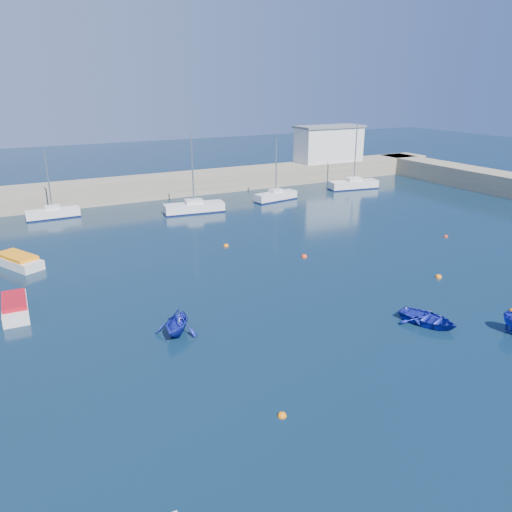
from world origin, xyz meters
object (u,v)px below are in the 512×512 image
sailboat_6 (194,207)px  sailboat_8 (353,184)px  motorboat_1 (15,306)px  motorboat_2 (17,261)px  harbor_office (329,145)px  sailboat_5 (53,213)px  sailboat_7 (276,196)px  dinghy_left (177,322)px  dinghy_center (428,319)px

sailboat_6 → sailboat_8: bearing=-77.9°
motorboat_1 → motorboat_2: size_ratio=0.84×
harbor_office → sailboat_6: (-25.77, -10.29, -4.50)m
sailboat_5 → sailboat_6: (14.39, -4.88, 0.05)m
sailboat_7 → sailboat_8: sailboat_8 is taller
dinghy_left → sailboat_7: bearing=86.5°
motorboat_1 → dinghy_left: size_ratio=1.49×
sailboat_5 → dinghy_left: (2.96, -31.41, 0.21)m
harbor_office → motorboat_2: size_ratio=1.96×
sailboat_8 → sailboat_7: bearing=104.3°
sailboat_5 → sailboat_6: sailboat_6 is taller
sailboat_5 → dinghy_center: (16.79, -37.41, -0.19)m
motorboat_2 → sailboat_7: bearing=-7.5°
harbor_office → dinghy_center: bearing=-118.6°
sailboat_6 → sailboat_7: 11.25m
sailboat_6 → sailboat_8: size_ratio=0.97×
sailboat_5 → motorboat_2: 15.23m
harbor_office → sailboat_8: sailboat_8 is taller
sailboat_8 → motorboat_2: (-43.18, -11.89, -0.15)m
harbor_office → dinghy_left: (-37.20, -36.82, -4.34)m
harbor_office → motorboat_2: bearing=-155.9°
sailboat_7 → sailboat_8: bearing=-93.6°
motorboat_1 → dinghy_center: 25.76m
sailboat_8 → dinghy_center: (-21.94, -34.74, -0.26)m
dinghy_center → dinghy_left: dinghy_left is taller
sailboat_5 → sailboat_6: size_ratio=0.83×
motorboat_2 → dinghy_left: 18.41m
sailboat_6 → dinghy_left: sailboat_6 is taller
sailboat_8 → motorboat_2: bearing=114.3°
sailboat_6 → sailboat_8: (24.34, 2.20, 0.02)m
sailboat_7 → sailboat_8: size_ratio=0.84×
sailboat_8 → motorboat_1: (-43.92, -21.32, -0.13)m
harbor_office → sailboat_7: 17.86m
motorboat_1 → dinghy_left: bearing=-40.3°
motorboat_1 → sailboat_7: bearing=35.1°
sailboat_7 → dinghy_center: 34.65m
sailboat_8 → dinghy_center: bearing=156.7°
sailboat_6 → dinghy_left: (-11.43, -26.53, 0.16)m
sailboat_5 → sailboat_6: 15.19m
dinghy_left → dinghy_center: bearing=12.5°
sailboat_6 → dinghy_center: 32.62m
harbor_office → motorboat_1: size_ratio=2.33×
motorboat_1 → dinghy_left: dinghy_left is taller
harbor_office → sailboat_5: 40.77m
motorboat_2 → sailboat_5: bearing=45.9°
motorboat_1 → motorboat_2: bearing=87.5°
sailboat_5 → motorboat_1: sailboat_5 is taller
harbor_office → motorboat_1: 54.25m
sailboat_8 → dinghy_left: sailboat_8 is taller
harbor_office → dinghy_center: harbor_office is taller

